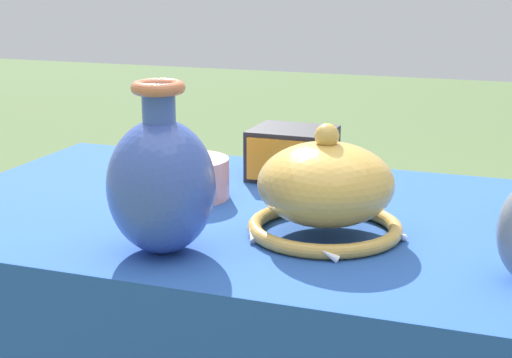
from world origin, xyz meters
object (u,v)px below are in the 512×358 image
(vase_tall_bulbous, at_px, (161,183))
(vase_dome_bell, at_px, (326,192))
(mosaic_tile_box, at_px, (292,154))
(pot_squat_rose, at_px, (190,178))

(vase_tall_bulbous, height_order, vase_dome_bell, vase_tall_bulbous)
(vase_dome_bell, bearing_deg, vase_tall_bulbous, -142.84)
(mosaic_tile_box, bearing_deg, vase_dome_bell, -63.12)
(vase_dome_bell, relative_size, mosaic_tile_box, 1.58)
(mosaic_tile_box, relative_size, pot_squat_rose, 1.14)
(vase_dome_bell, height_order, mosaic_tile_box, vase_dome_bell)
(mosaic_tile_box, height_order, pot_squat_rose, mosaic_tile_box)
(vase_tall_bulbous, height_order, mosaic_tile_box, vase_tall_bulbous)
(vase_tall_bulbous, height_order, pot_squat_rose, vase_tall_bulbous)
(mosaic_tile_box, bearing_deg, vase_tall_bulbous, -95.84)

